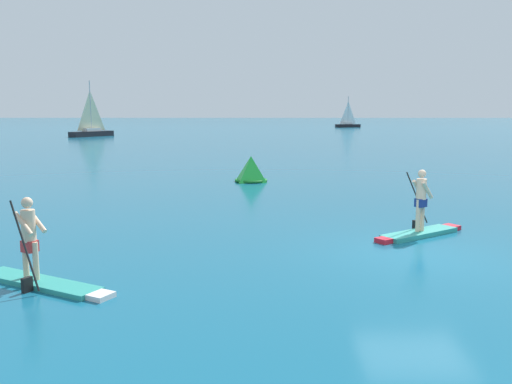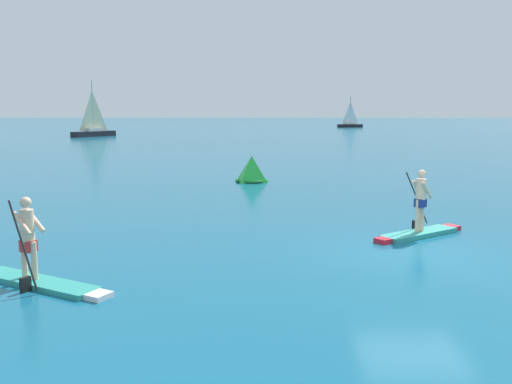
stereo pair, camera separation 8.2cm
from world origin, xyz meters
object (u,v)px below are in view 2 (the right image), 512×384
paddleboarder_mid_center (420,222)px  race_marker_buoy (252,170)px  paddleboarder_near_left (34,266)px  sailboat_left_horizon (94,130)px  sailboat_right_horizon (350,123)px

paddleboarder_mid_center → race_marker_buoy: bearing=77.7°
paddleboarder_near_left → sailboat_left_horizon: (-16.95, 57.95, 0.48)m
race_marker_buoy → sailboat_left_horizon: (-20.70, 42.97, 0.32)m
sailboat_right_horizon → paddleboarder_mid_center: bearing=75.9°
race_marker_buoy → sailboat_right_horizon: 81.49m
race_marker_buoy → sailboat_right_horizon: size_ratio=0.30×
race_marker_buoy → sailboat_left_horizon: sailboat_left_horizon is taller
paddleboarder_near_left → sailboat_right_horizon: (20.69, 94.69, 0.48)m
paddleboarder_near_left → sailboat_right_horizon: sailboat_right_horizon is taller
sailboat_left_horizon → sailboat_right_horizon: (37.64, 36.74, -0.00)m
paddleboarder_mid_center → race_marker_buoy: (-4.63, 10.84, 0.16)m
sailboat_right_horizon → sailboat_left_horizon: bearing=37.9°
paddleboarder_mid_center → sailboat_left_horizon: (-25.33, 53.81, 0.47)m
paddleboarder_mid_center → sailboat_right_horizon: sailboat_right_horizon is taller
sailboat_left_horizon → race_marker_buoy: bearing=57.8°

